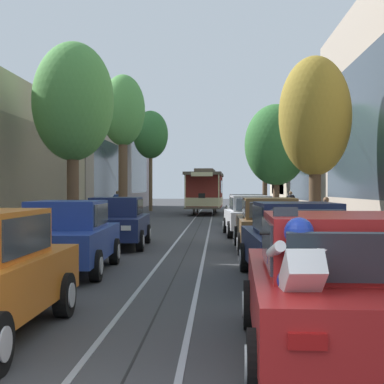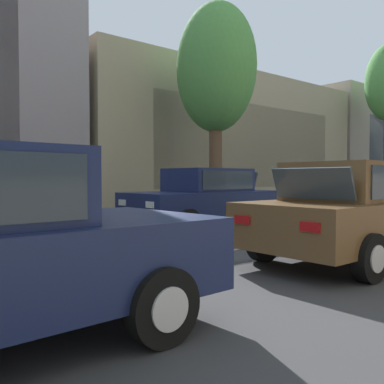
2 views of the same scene
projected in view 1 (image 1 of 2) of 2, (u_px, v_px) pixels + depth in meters
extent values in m
plane|color=#38383A|center=(199.00, 226.00, 28.84)|extent=(160.00, 160.00, 0.00)
cube|color=gray|center=(192.00, 221.00, 33.10)|extent=(0.08, 70.41, 0.01)
cube|color=gray|center=(211.00, 221.00, 33.05)|extent=(0.08, 70.41, 0.01)
cube|color=black|center=(201.00, 221.00, 33.08)|extent=(0.03, 70.41, 0.01)
cube|color=#2D3842|center=(45.00, 168.00, 25.56)|extent=(0.04, 10.92, 3.67)
cube|color=gray|center=(69.00, 166.00, 41.27)|extent=(5.94, 15.30, 6.85)
cube|color=#2D3842|center=(110.00, 171.00, 41.14)|extent=(0.04, 10.92, 4.11)
cube|color=gray|center=(112.00, 157.00, 56.84)|extent=(5.45, 15.30, 9.90)
cube|color=#2D3842|center=(140.00, 162.00, 56.73)|extent=(0.04, 10.92, 5.94)
cube|color=#2D3842|center=(352.00, 131.00, 24.97)|extent=(0.04, 10.92, 5.78)
cube|color=gray|center=(339.00, 163.00, 40.45)|extent=(5.28, 15.30, 7.21)
cube|color=#2D3842|center=(300.00, 169.00, 40.57)|extent=(0.04, 10.92, 4.33)
cube|color=#BCAD93|center=(304.00, 161.00, 56.04)|extent=(5.05, 15.30, 9.07)
cube|color=#2D3842|center=(277.00, 166.00, 56.15)|extent=(0.04, 10.92, 5.44)
cube|color=#2D3842|center=(4.00, 230.00, 8.46)|extent=(1.30, 0.20, 0.45)
cube|color=#2D3842|center=(29.00, 235.00, 7.25)|extent=(0.04, 1.81, 0.47)
cube|color=#B21414|center=(58.00, 258.00, 9.27)|extent=(0.28, 0.04, 0.12)
cylinder|color=silver|center=(6.00, 344.00, 5.76)|extent=(0.02, 0.35, 0.35)
cylinder|color=black|center=(64.00, 295.00, 8.43)|extent=(0.20, 0.64, 0.64)
cylinder|color=silver|center=(72.00, 295.00, 8.42)|extent=(0.02, 0.35, 0.35)
cube|color=#233D93|center=(67.00, 243.00, 12.99)|extent=(1.96, 4.36, 0.66)
cube|color=#233D93|center=(68.00, 214.00, 13.13)|extent=(1.55, 2.12, 0.60)
cube|color=#2D3842|center=(59.00, 217.00, 12.30)|extent=(1.34, 0.27, 0.47)
cube|color=#2D3842|center=(79.00, 213.00, 14.32)|extent=(1.30, 0.25, 0.45)
cube|color=#2D3842|center=(101.00, 214.00, 13.13)|extent=(0.10, 1.81, 0.47)
cube|color=#2D3842|center=(35.00, 214.00, 13.14)|extent=(0.10, 1.81, 0.47)
cube|color=white|center=(71.00, 248.00, 10.82)|extent=(0.28, 0.05, 0.14)
cube|color=#B21414|center=(107.00, 231.00, 15.14)|extent=(0.28, 0.05, 0.12)
cube|color=white|center=(11.00, 248.00, 10.83)|extent=(0.28, 0.05, 0.14)
cube|color=#B21414|center=(63.00, 231.00, 15.15)|extent=(0.28, 0.05, 0.12)
cylinder|color=black|center=(96.00, 266.00, 11.65)|extent=(0.22, 0.65, 0.64)
cylinder|color=silver|center=(101.00, 266.00, 11.65)|extent=(0.03, 0.35, 0.35)
cylinder|color=black|center=(8.00, 266.00, 11.66)|extent=(0.22, 0.65, 0.64)
cylinder|color=silver|center=(2.00, 266.00, 11.66)|extent=(0.03, 0.35, 0.35)
cylinder|color=black|center=(115.00, 251.00, 14.32)|extent=(0.22, 0.65, 0.64)
cylinder|color=silver|center=(119.00, 251.00, 14.32)|extent=(0.03, 0.35, 0.35)
cylinder|color=black|center=(43.00, 251.00, 14.33)|extent=(0.22, 0.65, 0.64)
cylinder|color=silver|center=(38.00, 251.00, 14.33)|extent=(0.03, 0.35, 0.35)
cube|color=#19234C|center=(116.00, 227.00, 18.58)|extent=(1.98, 4.37, 0.66)
cube|color=#19234C|center=(117.00, 207.00, 18.73)|extent=(1.56, 2.12, 0.60)
cube|color=#2D3842|center=(113.00, 208.00, 17.89)|extent=(1.34, 0.28, 0.47)
cube|color=#2D3842|center=(121.00, 206.00, 19.91)|extent=(1.30, 0.25, 0.45)
cube|color=#2D3842|center=(140.00, 207.00, 18.73)|extent=(0.10, 1.81, 0.47)
cube|color=#2D3842|center=(93.00, 207.00, 18.73)|extent=(0.10, 1.81, 0.47)
cube|color=white|center=(126.00, 228.00, 16.42)|extent=(0.28, 0.05, 0.14)
cube|color=#B21414|center=(140.00, 220.00, 20.74)|extent=(0.28, 0.05, 0.12)
cube|color=white|center=(86.00, 228.00, 16.42)|extent=(0.28, 0.05, 0.14)
cube|color=#B21414|center=(108.00, 220.00, 20.74)|extent=(0.28, 0.05, 0.12)
cylinder|color=black|center=(140.00, 241.00, 17.25)|extent=(0.23, 0.65, 0.64)
cylinder|color=silver|center=(144.00, 241.00, 17.25)|extent=(0.03, 0.35, 0.35)
cylinder|color=black|center=(80.00, 241.00, 17.25)|extent=(0.23, 0.65, 0.64)
cylinder|color=silver|center=(77.00, 241.00, 17.25)|extent=(0.03, 0.35, 0.35)
cylinder|color=black|center=(147.00, 234.00, 19.91)|extent=(0.23, 0.65, 0.64)
cylinder|color=silver|center=(150.00, 234.00, 19.91)|extent=(0.03, 0.35, 0.35)
cylinder|color=black|center=(95.00, 234.00, 19.92)|extent=(0.23, 0.65, 0.64)
cylinder|color=silver|center=(92.00, 234.00, 19.92)|extent=(0.03, 0.35, 0.35)
cube|color=red|center=(336.00, 300.00, 6.32)|extent=(1.94, 4.36, 0.66)
cube|color=red|center=(338.00, 243.00, 6.17)|extent=(1.55, 2.11, 0.60)
cube|color=#2D3842|center=(326.00, 238.00, 7.01)|extent=(1.34, 0.27, 0.47)
cube|color=#2D3842|center=(362.00, 258.00, 4.99)|extent=(1.30, 0.24, 0.45)
cube|color=#2D3842|center=(267.00, 242.00, 6.23)|extent=(0.09, 1.81, 0.47)
cube|color=white|center=(272.00, 264.00, 8.52)|extent=(0.28, 0.05, 0.14)
cube|color=#B21414|center=(308.00, 342.00, 4.21)|extent=(0.28, 0.05, 0.12)
cube|color=white|center=(350.00, 265.00, 8.43)|extent=(0.28, 0.05, 0.14)
cylinder|color=black|center=(251.00, 305.00, 7.72)|extent=(0.22, 0.65, 0.64)
cylinder|color=silver|center=(243.00, 305.00, 7.73)|extent=(0.03, 0.35, 0.35)
cylinder|color=black|center=(258.00, 366.00, 5.07)|extent=(0.22, 0.65, 0.64)
cylinder|color=silver|center=(246.00, 365.00, 5.07)|extent=(0.03, 0.35, 0.35)
cube|color=#19234C|center=(294.00, 249.00, 11.70)|extent=(1.95, 4.36, 0.66)
cube|color=#19234C|center=(296.00, 218.00, 11.54)|extent=(1.55, 2.11, 0.60)
cube|color=#2D3842|center=(289.00, 217.00, 12.38)|extent=(1.34, 0.27, 0.47)
cube|color=#2D3842|center=(307.00, 222.00, 10.36)|extent=(1.30, 0.24, 0.45)
cube|color=#2D3842|center=(258.00, 218.00, 11.55)|extent=(0.09, 1.81, 0.47)
cube|color=#2D3842|center=(334.00, 218.00, 11.54)|extent=(0.09, 1.81, 0.47)
cube|color=white|center=(256.00, 235.00, 13.86)|extent=(0.28, 0.05, 0.14)
cube|color=#B21414|center=(282.00, 256.00, 9.54)|extent=(0.28, 0.05, 0.12)
cube|color=white|center=(303.00, 235.00, 13.85)|extent=(0.28, 0.05, 0.14)
cube|color=#B21414|center=(351.00, 256.00, 9.53)|extent=(0.28, 0.05, 0.12)
cylinder|color=black|center=(245.00, 257.00, 13.04)|extent=(0.22, 0.65, 0.64)
cylinder|color=silver|center=(240.00, 257.00, 13.04)|extent=(0.03, 0.35, 0.35)
cylinder|color=black|center=(324.00, 258.00, 13.02)|extent=(0.22, 0.65, 0.64)
cylinder|color=silver|center=(329.00, 258.00, 13.02)|extent=(0.03, 0.35, 0.35)
cylinder|color=black|center=(257.00, 275.00, 10.37)|extent=(0.22, 0.65, 0.64)
cylinder|color=silver|center=(251.00, 275.00, 10.37)|extent=(0.03, 0.35, 0.35)
cylinder|color=black|center=(357.00, 275.00, 10.36)|extent=(0.22, 0.65, 0.64)
cylinder|color=silver|center=(363.00, 275.00, 10.36)|extent=(0.03, 0.35, 0.35)
cube|color=brown|center=(269.00, 229.00, 17.59)|extent=(1.81, 4.30, 0.66)
cube|color=brown|center=(269.00, 208.00, 17.44)|extent=(1.48, 2.07, 0.60)
cube|color=#2D3842|center=(267.00, 208.00, 18.28)|extent=(1.33, 0.22, 0.47)
cube|color=#2D3842|center=(273.00, 210.00, 16.26)|extent=(1.30, 0.20, 0.45)
cube|color=#2D3842|center=(244.00, 208.00, 17.47)|extent=(0.03, 1.81, 0.47)
cube|color=#2D3842|center=(294.00, 208.00, 17.41)|extent=(0.03, 1.81, 0.47)
cube|color=white|center=(246.00, 221.00, 19.77)|extent=(0.28, 0.04, 0.14)
cube|color=#B21414|center=(255.00, 231.00, 15.46)|extent=(0.28, 0.04, 0.12)
cube|color=white|center=(279.00, 221.00, 19.73)|extent=(0.28, 0.04, 0.14)
cube|color=#B21414|center=(297.00, 231.00, 15.41)|extent=(0.28, 0.04, 0.12)
cylinder|color=black|center=(238.00, 236.00, 18.96)|extent=(0.20, 0.64, 0.64)
cylinder|color=silver|center=(234.00, 236.00, 18.97)|extent=(0.02, 0.35, 0.35)
cylinder|color=black|center=(292.00, 236.00, 18.89)|extent=(0.20, 0.64, 0.64)
cylinder|color=silver|center=(296.00, 236.00, 18.89)|extent=(0.02, 0.35, 0.35)
cylinder|color=black|center=(241.00, 244.00, 16.30)|extent=(0.20, 0.64, 0.64)
cylinder|color=silver|center=(237.00, 244.00, 16.30)|extent=(0.02, 0.35, 0.35)
cylinder|color=black|center=(305.00, 244.00, 16.23)|extent=(0.20, 0.64, 0.64)
cylinder|color=silver|center=(309.00, 244.00, 16.22)|extent=(0.02, 0.35, 0.35)
cube|color=#B7B7BC|center=(250.00, 219.00, 23.27)|extent=(2.00, 4.38, 0.66)
cube|color=#B7B7BC|center=(250.00, 203.00, 23.12)|extent=(1.57, 2.13, 0.60)
cube|color=#2D3842|center=(248.00, 203.00, 23.96)|extent=(1.34, 0.28, 0.47)
cube|color=#2D3842|center=(254.00, 205.00, 21.94)|extent=(1.30, 0.26, 0.45)
cube|color=#2D3842|center=(231.00, 203.00, 23.12)|extent=(0.12, 1.81, 0.47)
cube|color=#2D3842|center=(269.00, 203.00, 23.12)|extent=(0.12, 1.81, 0.47)
cube|color=white|center=(232.00, 214.00, 25.43)|extent=(0.28, 0.05, 0.14)
cube|color=#B21414|center=(241.00, 219.00, 21.11)|extent=(0.28, 0.05, 0.12)
cube|color=white|center=(258.00, 214.00, 25.43)|extent=(0.28, 0.05, 0.14)
cube|color=#B21414|center=(271.00, 219.00, 21.11)|extent=(0.28, 0.05, 0.12)
cylinder|color=black|center=(226.00, 225.00, 24.60)|extent=(0.23, 0.65, 0.64)
cylinder|color=silver|center=(223.00, 225.00, 24.60)|extent=(0.04, 0.35, 0.35)
cylinder|color=black|center=(268.00, 225.00, 24.61)|extent=(0.23, 0.65, 0.64)
cylinder|color=silver|center=(270.00, 225.00, 24.61)|extent=(0.04, 0.35, 0.35)
cylinder|color=black|center=(230.00, 230.00, 21.94)|extent=(0.23, 0.65, 0.64)
cylinder|color=silver|center=(227.00, 230.00, 21.94)|extent=(0.04, 0.35, 0.35)
cylinder|color=black|center=(277.00, 230.00, 21.94)|extent=(0.23, 0.65, 0.64)
cylinder|color=silver|center=(280.00, 230.00, 21.94)|extent=(0.04, 0.35, 0.35)
cube|color=slate|center=(245.00, 213.00, 29.61)|extent=(1.92, 4.35, 0.66)
cube|color=slate|center=(246.00, 200.00, 29.46)|extent=(1.53, 2.10, 0.60)
cube|color=#2D3842|center=(244.00, 200.00, 30.30)|extent=(1.34, 0.26, 0.47)
cube|color=#2D3842|center=(247.00, 201.00, 28.27)|extent=(1.30, 0.23, 0.45)
cube|color=#2D3842|center=(231.00, 200.00, 29.47)|extent=(0.08, 1.81, 0.47)
cube|color=#2D3842|center=(260.00, 200.00, 29.45)|extent=(0.08, 1.81, 0.47)
cube|color=white|center=(232.00, 209.00, 31.78)|extent=(0.28, 0.05, 0.14)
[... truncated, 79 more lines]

